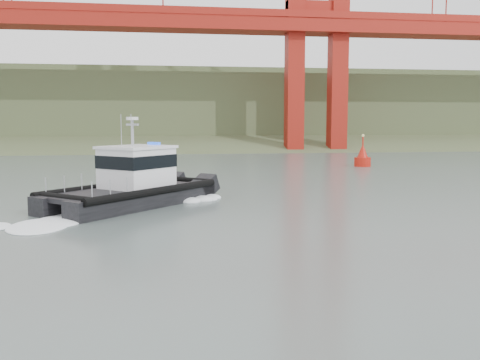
% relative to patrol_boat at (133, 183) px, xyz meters
% --- Properties ---
extents(ground, '(400.00, 400.00, 0.00)m').
position_rel_patrol_boat_xyz_m(ground, '(7.58, -16.75, -1.51)').
color(ground, '#4E5D5A').
rests_on(ground, ground).
extents(headlands, '(500.00, 105.36, 27.12)m').
position_rel_patrol_boat_xyz_m(headlands, '(7.58, 108.75, 5.53)').
color(headlands, '#3A4C2B').
rests_on(headlands, ground).
extents(patrol_boat, '(11.67, 12.30, 6.04)m').
position_rel_patrol_boat_xyz_m(patrol_boat, '(0.00, 0.00, 0.00)').
color(patrol_boat, black).
rests_on(patrol_boat, ground).
extents(nav_buoy, '(2.01, 2.01, 4.18)m').
position_rel_patrol_boat_xyz_m(nav_buoy, '(26.35, 26.78, -0.41)').
color(nav_buoy, '#B3170C').
rests_on(nav_buoy, ground).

